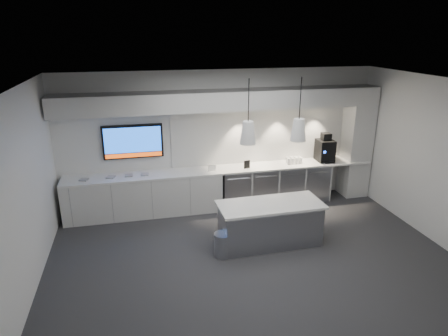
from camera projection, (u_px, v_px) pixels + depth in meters
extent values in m
plane|color=#313134|center=(252.00, 256.00, 7.04)|extent=(7.00, 7.00, 0.00)
plane|color=black|center=(256.00, 84.00, 6.06)|extent=(7.00, 7.00, 0.00)
plane|color=white|center=(221.00, 138.00, 8.85)|extent=(7.00, 0.00, 7.00)
plane|color=white|center=(323.00, 255.00, 4.25)|extent=(7.00, 0.00, 7.00)
plane|color=white|center=(24.00, 195.00, 5.80)|extent=(0.00, 7.00, 7.00)
plane|color=white|center=(437.00, 161.00, 7.30)|extent=(0.00, 7.00, 7.00)
cube|color=white|center=(224.00, 169.00, 8.76)|extent=(6.80, 0.65, 0.04)
cube|color=silver|center=(144.00, 195.00, 8.53)|extent=(3.30, 0.63, 0.86)
cube|color=#94969C|center=(235.00, 188.00, 8.96)|extent=(0.60, 0.61, 0.85)
cube|color=#94969C|center=(261.00, 185.00, 9.09)|extent=(0.60, 0.61, 0.85)
cube|color=#94969C|center=(287.00, 183.00, 9.23)|extent=(0.60, 0.61, 0.85)
cube|color=#94969C|center=(313.00, 181.00, 9.36)|extent=(0.60, 0.61, 0.85)
cube|color=silver|center=(272.00, 133.00, 9.07)|extent=(4.60, 0.03, 1.30)
cube|color=silver|center=(224.00, 100.00, 8.28)|extent=(6.90, 0.60, 0.40)
cube|color=silver|center=(357.00, 142.00, 9.33)|extent=(0.55, 0.55, 2.60)
cube|color=black|center=(133.00, 141.00, 8.38)|extent=(1.25, 0.06, 0.72)
cube|color=blue|center=(133.00, 140.00, 8.33)|extent=(1.17, 0.00, 0.54)
cube|color=#CE430C|center=(134.00, 155.00, 8.44)|extent=(1.17, 0.00, 0.09)
cube|color=#94969C|center=(270.00, 225.00, 7.35)|extent=(1.83, 0.76, 0.76)
cube|color=white|center=(271.00, 205.00, 7.21)|extent=(1.92, 0.85, 0.05)
cylinder|color=#94969C|center=(223.00, 245.00, 6.98)|extent=(0.35, 0.35, 0.44)
cube|color=black|center=(325.00, 150.00, 9.21)|extent=(0.37, 0.41, 0.50)
cube|color=black|center=(326.00, 137.00, 9.10)|extent=(0.20, 0.20, 0.16)
cube|color=#94969C|center=(328.00, 163.00, 9.08)|extent=(0.28, 0.21, 0.03)
cube|color=black|center=(247.00, 164.00, 8.74)|extent=(0.14, 0.04, 0.18)
cube|color=white|center=(212.00, 168.00, 8.57)|extent=(0.18, 0.07, 0.14)
cube|color=#989898|center=(84.00, 180.00, 8.07)|extent=(0.20, 0.20, 0.02)
cube|color=#989898|center=(111.00, 177.00, 8.21)|extent=(0.20, 0.20, 0.02)
cube|color=#989898|center=(129.00, 175.00, 8.30)|extent=(0.16, 0.16, 0.02)
cube|color=#989898|center=(145.00, 174.00, 8.36)|extent=(0.17, 0.17, 0.02)
cone|color=silver|center=(248.00, 133.00, 6.67)|extent=(0.27, 0.27, 0.39)
cylinder|color=black|center=(249.00, 100.00, 6.49)|extent=(0.02, 0.02, 0.70)
cone|color=silver|center=(298.00, 130.00, 6.86)|extent=(0.27, 0.27, 0.39)
cylinder|color=black|center=(300.00, 98.00, 6.69)|extent=(0.02, 0.02, 0.70)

